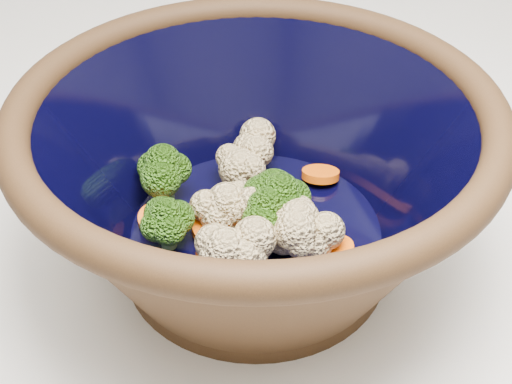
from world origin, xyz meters
name	(u,v)px	position (x,y,z in m)	size (l,w,h in m)	color
mixing_bowl	(256,176)	(-0.09, -0.02, 0.98)	(0.39, 0.39, 0.14)	black
vegetable_pile	(247,206)	(-0.10, -0.02, 0.95)	(0.16, 0.14, 0.05)	#608442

